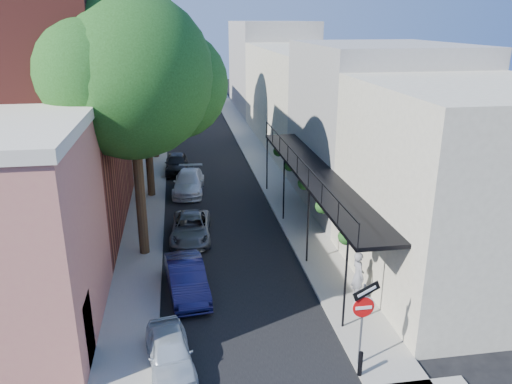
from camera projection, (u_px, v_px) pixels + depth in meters
name	position (u px, v px, depth m)	size (l,w,h in m)	color
road_surface	(203.00, 147.00, 42.07)	(6.00, 64.00, 0.01)	black
sidewalk_left	(155.00, 148.00, 41.46)	(2.00, 64.00, 0.12)	gray
sidewalk_right	(250.00, 145.00, 42.64)	(2.00, 64.00, 0.12)	gray
buildings_left	(80.00, 92.00, 37.93)	(10.10, 59.10, 12.00)	#BD7561
buildings_right	(310.00, 93.00, 41.46)	(9.80, 55.00, 10.00)	beige
sign_post	(363.00, 310.00, 14.77)	(0.89, 0.17, 2.99)	#595B60
bollard	(360.00, 364.00, 14.81)	(0.14, 0.14, 0.80)	black
oak_near	(142.00, 79.00, 20.57)	(7.48, 6.80, 11.42)	#322214
oak_mid	(150.00, 78.00, 28.27)	(6.60, 6.00, 10.20)	#322214
oak_far	(155.00, 47.00, 36.32)	(7.70, 7.00, 11.90)	#322214
parked_car_a	(170.00, 352.00, 15.27)	(1.33, 3.30, 1.12)	#B3BFC7
parked_car_b	(187.00, 279.00, 19.39)	(1.39, 3.98, 1.31)	#14133D
parked_car_c	(191.00, 228.00, 24.30)	(1.89, 4.10, 1.14)	#5C6064
parked_car_d	(189.00, 182.00, 30.86)	(1.80, 4.43, 1.29)	silver
parked_car_e	(177.00, 163.00, 34.90)	(1.56, 3.88, 1.32)	black
pedestrian	(358.00, 276.00, 18.75)	(0.70, 0.46, 1.92)	gray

